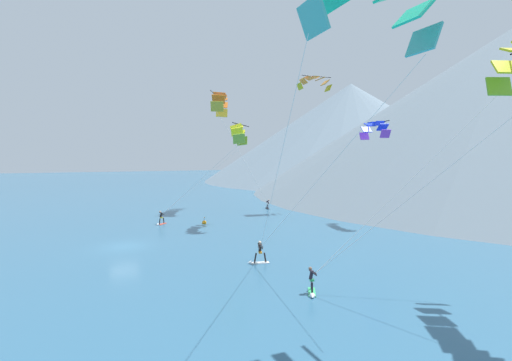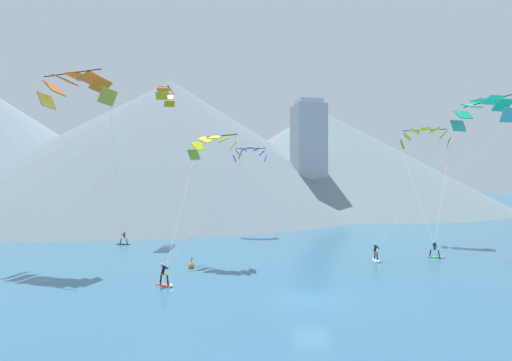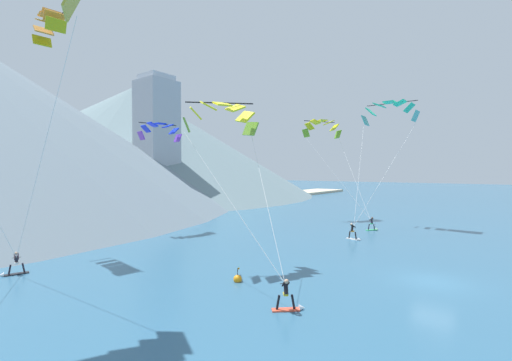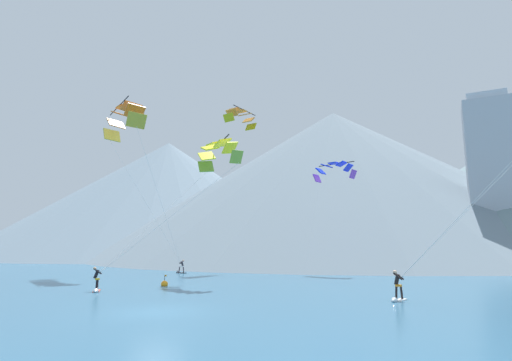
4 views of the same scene
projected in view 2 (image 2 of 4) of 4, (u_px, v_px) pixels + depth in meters
ground_plane at (311, 300)px, 22.46m from camera, size 400.00×400.00×0.00m
kitesurfer_near_lead at (122, 241)px, 42.57m from camera, size 1.78×0.87×1.63m
kitesurfer_near_trail at (166, 279)px, 25.57m from camera, size 1.48×1.54×1.79m
kitesurfer_mid_center at (437, 253)px, 35.15m from camera, size 1.69×1.26×1.71m
kitesurfer_far_left at (376, 255)px, 33.48m from camera, size 0.83×1.78×1.84m
parafoil_kite_near_lead at (77, 87)px, 35.07m from camera, size 8.23×9.56×17.58m
parafoil_kite_near_trail at (216, 145)px, 35.14m from camera, size 7.18×10.84×11.29m
parafoil_kite_mid_center at (425, 136)px, 46.16m from camera, size 9.21×11.94×13.79m
parafoil_kite_far_left at (481, 110)px, 35.83m from camera, size 12.73×7.17×15.05m
parafoil_kite_distant_high_outer at (250, 153)px, 52.16m from camera, size 5.36×2.27×2.17m
parafoil_kite_distant_low_drift at (166, 94)px, 49.22m from camera, size 2.38×5.66×2.13m
race_marker_buoy at (191, 266)px, 30.99m from camera, size 0.56×0.56×1.02m
shoreline_strip at (229, 217)px, 71.42m from camera, size 180.00×10.00×0.70m
shore_building_harbour_front at (214, 201)px, 75.57m from camera, size 5.94×7.01×6.95m
shore_building_promenade_mid at (328, 203)px, 80.54m from camera, size 6.96×4.66×5.66m
shore_building_quay_east at (264, 207)px, 77.87m from camera, size 9.71×5.99×4.02m
shore_building_quay_west at (63, 203)px, 69.00m from camera, size 8.35×4.96×7.16m
highrise_tower at (308, 158)px, 80.68m from camera, size 7.00×7.00×27.05m
mountain_peak_west_ridge at (319, 157)px, 116.93m from camera, size 109.02×109.02×32.48m
mountain_peak_central_summit at (171, 144)px, 104.97m from camera, size 121.23×121.23×38.84m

